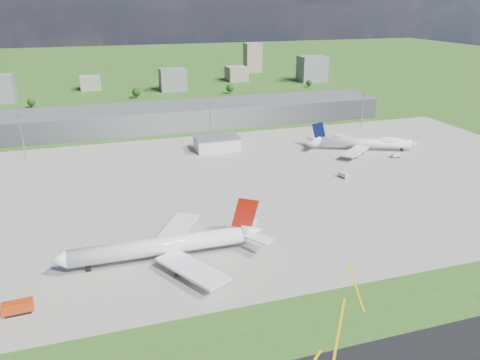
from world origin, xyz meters
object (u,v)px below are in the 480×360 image
object	(u,v)px
van_white_far	(396,156)
tug_yellow	(181,227)
airliner_blue_quad	(365,143)
fire_truck	(18,308)
van_white_near	(343,175)
airliner_red_twin	(167,246)

from	to	relation	value
van_white_far	tug_yellow	bearing A→B (deg)	-163.38
airliner_blue_quad	fire_truck	size ratio (longest dim) A/B	7.17
van_white_near	van_white_far	distance (m)	50.22
airliner_red_twin	airliner_blue_quad	world-z (taller)	airliner_red_twin
fire_truck	van_white_near	xyz separation A→B (m)	(147.15, 71.32, -0.54)
airliner_red_twin	airliner_blue_quad	bearing A→B (deg)	-145.34
airliner_red_twin	van_white_near	distance (m)	114.12
fire_truck	tug_yellow	bearing A→B (deg)	31.36
fire_truck	van_white_near	bearing A→B (deg)	22.50
van_white_near	airliner_red_twin	bearing A→B (deg)	101.42
airliner_red_twin	van_white_far	distance (m)	164.21
airliner_blue_quad	van_white_far	world-z (taller)	airliner_blue_quad
airliner_blue_quad	tug_yellow	world-z (taller)	airliner_blue_quad
fire_truck	tug_yellow	distance (m)	68.07
airliner_red_twin	tug_yellow	world-z (taller)	airliner_red_twin
airliner_blue_quad	fire_truck	distance (m)	213.75
airliner_red_twin	fire_truck	distance (m)	49.94
van_white_far	airliner_blue_quad	bearing A→B (deg)	113.68
fire_truck	van_white_near	size ratio (longest dim) A/B	1.52
tug_yellow	van_white_near	size ratio (longest dim) A/B	0.75
airliner_red_twin	fire_truck	world-z (taller)	airliner_red_twin
airliner_red_twin	van_white_near	xyz separation A→B (m)	(100.43, 54.05, -4.08)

